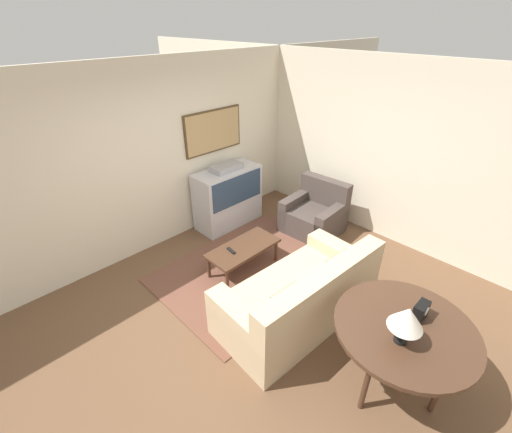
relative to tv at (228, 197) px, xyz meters
name	(u,v)px	position (x,y,z in m)	size (l,w,h in m)	color
ground_plane	(258,308)	(-1.08, -1.80, -0.51)	(12.00, 12.00, 0.00)	brown
wall_back	(153,160)	(-1.07, 0.33, 0.85)	(12.00, 0.10, 2.70)	beige
wall_right	(382,152)	(1.55, -1.80, 0.84)	(0.06, 12.00, 2.70)	beige
area_rug	(253,268)	(-0.59, -1.20, -0.50)	(2.59, 1.82, 0.01)	brown
tv	(228,197)	(0.00, 0.00, 0.00)	(1.13, 0.51, 1.07)	silver
couch	(300,298)	(-0.84, -2.25, -0.19)	(1.93, 1.05, 0.89)	#CCB289
armchair	(314,215)	(0.85, -1.18, -0.22)	(0.85, 0.91, 0.84)	#473D38
coffee_table	(243,249)	(-0.68, -1.11, -0.16)	(1.03, 0.48, 0.38)	#472D1E
console_table	(405,332)	(-0.85, -3.41, 0.20)	(1.24, 1.24, 0.76)	#472D1E
table_lamp	(407,318)	(-1.03, -3.43, 0.53)	(0.28, 0.28, 0.38)	black
mantel_clock	(421,311)	(-0.66, -3.43, 0.34)	(0.18, 0.10, 0.16)	black
remote	(231,251)	(-0.87, -1.07, -0.11)	(0.06, 0.16, 0.02)	black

